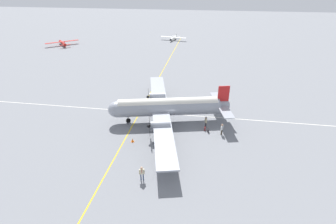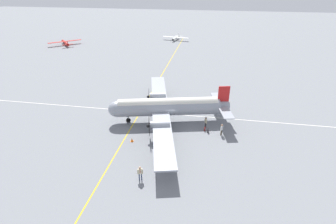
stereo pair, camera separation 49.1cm
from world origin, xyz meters
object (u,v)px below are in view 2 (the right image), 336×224
(passenger_boarding, at_px, (222,129))
(airliner_main, at_px, (165,107))
(traffic_cone, at_px, (132,140))
(light_aircraft_taxiing, at_px, (176,38))
(light_aircraft_distant, at_px, (65,43))
(suitcase_upright_spare, at_px, (208,131))
(crew_foreground, at_px, (140,172))
(ramp_agent, at_px, (206,121))
(suitcase_near_door, at_px, (205,129))

(passenger_boarding, bearing_deg, airliner_main, -80.23)
(traffic_cone, bearing_deg, light_aircraft_taxiing, 3.03)
(traffic_cone, bearing_deg, light_aircraft_distant, 36.79)
(suitcase_upright_spare, bearing_deg, light_aircraft_taxiing, 12.67)
(light_aircraft_distant, bearing_deg, passenger_boarding, -175.44)
(light_aircraft_taxiing, bearing_deg, light_aircraft_distant, -57.81)
(crew_foreground, distance_m, suitcase_upright_spare, 12.99)
(ramp_agent, distance_m, suitcase_near_door, 1.17)
(crew_foreground, relative_size, suitcase_upright_spare, 3.05)
(suitcase_near_door, xyz_separation_m, traffic_cone, (-4.46, 9.41, -0.01))
(crew_foreground, relative_size, light_aircraft_taxiing, 0.20)
(passenger_boarding, xyz_separation_m, light_aircraft_taxiing, (59.25, 15.05, -0.25))
(crew_foreground, xyz_separation_m, light_aircraft_distant, (56.74, 40.26, -0.27))
(airliner_main, distance_m, traffic_cone, 7.39)
(airliner_main, bearing_deg, light_aircraft_distant, -60.61)
(suitcase_near_door, height_order, light_aircraft_distant, light_aircraft_distant)
(ramp_agent, height_order, suitcase_upright_spare, ramp_agent)
(suitcase_near_door, relative_size, light_aircraft_distant, 0.07)
(passenger_boarding, bearing_deg, light_aircraft_taxiing, -139.10)
(suitcase_near_door, relative_size, suitcase_upright_spare, 0.93)
(airliner_main, bearing_deg, light_aircraft_taxiing, -96.82)
(airliner_main, relative_size, traffic_cone, 53.76)
(passenger_boarding, xyz_separation_m, suitcase_near_door, (0.80, 2.31, -0.78))
(airliner_main, height_order, ramp_agent, airliner_main)
(suitcase_near_door, bearing_deg, traffic_cone, 115.37)
(passenger_boarding, relative_size, light_aircraft_distant, 0.20)
(crew_foreground, relative_size, traffic_cone, 3.47)
(passenger_boarding, distance_m, suitcase_near_door, 2.56)
(crew_foreground, height_order, light_aircraft_distant, light_aircraft_distant)
(passenger_boarding, relative_size, ramp_agent, 0.99)
(passenger_boarding, height_order, traffic_cone, passenger_boarding)
(crew_foreground, bearing_deg, airliner_main, -107.16)
(passenger_boarding, distance_m, light_aircraft_distant, 67.17)
(light_aircraft_distant, xyz_separation_m, traffic_cone, (-49.72, -37.18, -0.59))
(suitcase_upright_spare, distance_m, traffic_cone, 10.69)
(passenger_boarding, distance_m, suitcase_upright_spare, 1.99)
(airliner_main, bearing_deg, ramp_agent, 158.07)
(crew_foreground, bearing_deg, ramp_agent, -133.13)
(ramp_agent, bearing_deg, traffic_cone, 88.91)
(airliner_main, height_order, suitcase_near_door, airliner_main)
(ramp_agent, relative_size, suitcase_upright_spare, 2.91)
(passenger_boarding, relative_size, suitcase_near_door, 3.10)
(light_aircraft_distant, bearing_deg, airliner_main, -179.15)
(ramp_agent, distance_m, suitcase_upright_spare, 1.59)
(light_aircraft_taxiing, distance_m, traffic_cone, 63.01)
(light_aircraft_distant, height_order, light_aircraft_taxiing, light_aircraft_distant)
(light_aircraft_taxiing, bearing_deg, suitcase_upright_spare, 23.56)
(suitcase_near_door, distance_m, suitcase_upright_spare, 0.68)
(ramp_agent, height_order, light_aircraft_distant, light_aircraft_distant)
(passenger_boarding, xyz_separation_m, suitcase_upright_spare, (0.33, 1.81, -0.75))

